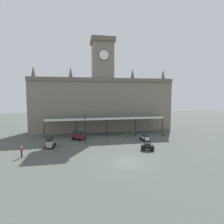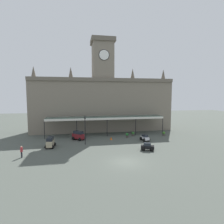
{
  "view_description": "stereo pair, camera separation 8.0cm",
  "coord_description": "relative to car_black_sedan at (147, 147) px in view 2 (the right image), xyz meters",
  "views": [
    {
      "loc": [
        -6.31,
        -22.62,
        8.82
      ],
      "look_at": [
        0.0,
        9.95,
        5.66
      ],
      "focal_mm": 29.6,
      "sensor_mm": 36.0,
      "label": 1
    },
    {
      "loc": [
        -6.23,
        -22.63,
        8.82
      ],
      "look_at": [
        0.0,
        9.95,
        5.66
      ],
      "focal_mm": 29.6,
      "sensor_mm": 36.0,
      "label": 2
    }
  ],
  "objects": [
    {
      "name": "car_beige_van",
      "position": [
        -15.33,
        4.53,
        0.3
      ],
      "size": [
        1.69,
        2.45,
        1.77
      ],
      "color": "tan",
      "rests_on": "ground"
    },
    {
      "name": "car_white_sedan",
      "position": [
        1.81,
        5.89,
        0.0
      ],
      "size": [
        1.66,
        2.13,
        1.19
      ],
      "color": "silver",
      "rests_on": "ground"
    },
    {
      "name": "planter_forecourt_centre",
      "position": [
        -0.86,
        8.94,
        -0.01
      ],
      "size": [
        0.6,
        0.6,
        0.96
      ],
      "color": "#47423D",
      "rests_on": "ground"
    },
    {
      "name": "traffic_cone",
      "position": [
        -4.41,
        7.81,
        -0.19
      ],
      "size": [
        0.4,
        0.4,
        0.63
      ],
      "primitive_type": "cone",
      "color": "orange",
      "rests_on": "ground"
    },
    {
      "name": "planter_near_kerb",
      "position": [
        7.22,
        8.92,
        -0.01
      ],
      "size": [
        0.6,
        0.6,
        0.96
      ],
      "color": "#47423D",
      "rests_on": "ground"
    },
    {
      "name": "planter_by_canopy",
      "position": [
        0.73,
        10.06,
        -0.01
      ],
      "size": [
        0.6,
        0.6,
        0.96
      ],
      "color": "#47423D",
      "rests_on": "ground"
    },
    {
      "name": "victorian_lamppost",
      "position": [
        -9.52,
        5.41,
        2.69
      ],
      "size": [
        0.3,
        0.3,
        5.16
      ],
      "color": "black",
      "rests_on": "ground"
    },
    {
      "name": "ground_plane",
      "position": [
        -4.65,
        -4.32,
        -0.5
      ],
      "size": [
        140.0,
        140.0,
        0.0
      ],
      "primitive_type": "plane",
      "color": "#4A5048"
    },
    {
      "name": "entrance_canopy",
      "position": [
        -4.65,
        12.44,
        3.35
      ],
      "size": [
        25.48,
        3.26,
        4.0
      ],
      "color": "#38564C",
      "rests_on": "ground"
    },
    {
      "name": "station_building",
      "position": [
        -4.65,
        17.58,
        6.8
      ],
      "size": [
        33.31,
        5.83,
        21.83
      ],
      "color": "slate",
      "rests_on": "ground"
    },
    {
      "name": "car_maroon_van",
      "position": [
        -10.72,
        8.84,
        0.3
      ],
      "size": [
        2.53,
        2.5,
        1.77
      ],
      "color": "maroon",
      "rests_on": "ground"
    },
    {
      "name": "pedestrian_crossing_forecourt",
      "position": [
        -18.6,
        0.13,
        0.41
      ],
      "size": [
        0.34,
        0.39,
        1.67
      ],
      "color": "black",
      "rests_on": "ground"
    },
    {
      "name": "car_black_sedan",
      "position": [
        0.0,
        0.0,
        0.0
      ],
      "size": [
        2.23,
        1.97,
        1.19
      ],
      "color": "black",
      "rests_on": "ground"
    }
  ]
}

